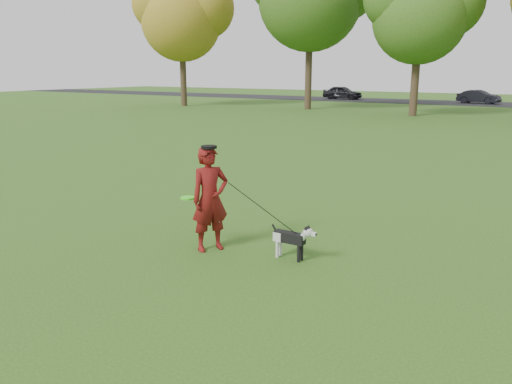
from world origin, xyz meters
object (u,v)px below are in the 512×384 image
Objects in this scene: car_left at (342,93)px; man at (210,199)px; dog at (293,237)px; car_mid at (479,97)px.

man is at bearing -159.28° from car_left.
man is 1.43m from dog.
car_left is at bearing 111.32° from dog.
car_mid reaches higher than dog.
dog is 0.20× the size of car_left.
man is 0.44× the size of car_left.
car_mid is at bearing 94.75° from dog.
dog is at bearing -157.50° from car_left.
car_left reaches higher than dog.
car_left is at bearing 102.66° from car_mid.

